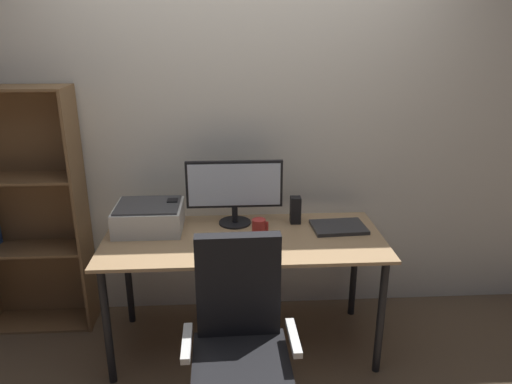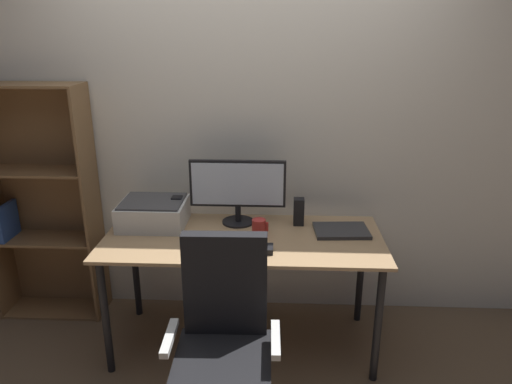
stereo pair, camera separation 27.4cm
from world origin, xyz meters
TOP-DOWN VIEW (x-y plane):
  - ground_plane at (0.00, 0.00)m, footprint 12.00×12.00m
  - back_wall at (0.00, 0.53)m, footprint 6.40×0.10m
  - desk at (0.00, 0.00)m, footprint 1.64×0.71m
  - monitor at (-0.05, 0.21)m, footprint 0.59×0.20m
  - keyboard at (-0.08, -0.20)m, footprint 0.29×0.12m
  - mouse at (0.15, -0.19)m, footprint 0.06×0.10m
  - coffee_mug at (0.09, 0.03)m, footprint 0.10×0.08m
  - laptop at (0.58, 0.09)m, footprint 0.33×0.25m
  - speaker_left at (-0.43, 0.21)m, footprint 0.06×0.07m
  - speaker_right at (0.33, 0.21)m, footprint 0.06×0.07m
  - printer at (-0.57, 0.16)m, footprint 0.40×0.34m
  - office_chair at (-0.04, -0.70)m, footprint 0.54×0.54m
  - bookshelf at (-1.37, 0.36)m, footprint 0.69×0.28m

SIDE VIEW (x-z plane):
  - ground_plane at x=0.00m, z-range 0.00..0.00m
  - office_chair at x=-0.04m, z-range -0.05..0.96m
  - desk at x=0.00m, z-range 0.29..1.03m
  - keyboard at x=-0.08m, z-range 0.74..0.76m
  - laptop at x=0.58m, z-range 0.74..0.76m
  - mouse at x=0.15m, z-range 0.74..0.77m
  - bookshelf at x=-1.37m, z-range -0.01..1.58m
  - coffee_mug at x=0.09m, z-range 0.74..0.84m
  - printer at x=-0.57m, z-range 0.74..0.90m
  - speaker_left at x=-0.43m, z-range 0.74..0.91m
  - speaker_right at x=0.33m, z-range 0.74..0.91m
  - monitor at x=-0.05m, z-range 0.77..1.18m
  - back_wall at x=0.00m, z-range 0.00..2.60m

